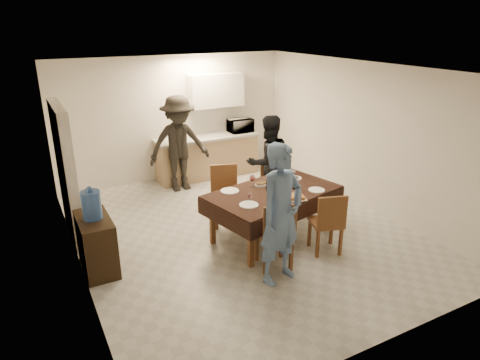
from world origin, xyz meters
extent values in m
cube|color=beige|center=(0.00, 0.00, 0.00)|extent=(5.00, 6.00, 0.02)
cube|color=white|center=(0.00, 0.00, 2.60)|extent=(5.00, 6.00, 0.02)
cube|color=white|center=(0.00, 3.00, 1.30)|extent=(5.00, 0.02, 2.60)
cube|color=white|center=(0.00, -3.00, 1.30)|extent=(5.00, 0.02, 2.60)
cube|color=white|center=(-2.50, 0.00, 1.30)|extent=(0.02, 6.00, 2.60)
cube|color=white|center=(2.50, 0.00, 1.30)|extent=(0.02, 6.00, 2.60)
cube|color=white|center=(-2.42, 1.20, 1.05)|extent=(0.15, 1.40, 2.10)
cube|color=tan|center=(0.60, 2.68, 0.43)|extent=(2.20, 0.60, 0.86)
cube|color=#ADADA8|center=(0.60, 2.68, 0.89)|extent=(2.24, 0.64, 0.05)
cube|color=white|center=(0.90, 2.82, 1.85)|extent=(1.20, 0.34, 0.70)
cube|color=black|center=(0.35, -0.39, 0.76)|extent=(2.22, 1.58, 0.04)
cube|color=brown|center=(0.35, -0.39, 0.37)|extent=(0.07, 0.07, 0.74)
cube|color=brown|center=(-0.10, -1.14, 0.49)|extent=(0.55, 0.55, 0.05)
cube|color=brown|center=(-0.10, -1.35, 0.77)|extent=(0.46, 0.14, 0.49)
cube|color=brown|center=(0.80, -1.14, 0.46)|extent=(0.54, 0.54, 0.05)
cube|color=brown|center=(0.80, -1.33, 0.72)|extent=(0.43, 0.17, 0.46)
cube|color=brown|center=(-0.10, 0.36, 0.48)|extent=(0.57, 0.57, 0.05)
cube|color=brown|center=(-0.10, 0.16, 0.75)|extent=(0.44, 0.18, 0.48)
cube|color=brown|center=(0.80, 0.36, 0.44)|extent=(0.56, 0.56, 0.05)
cube|color=brown|center=(0.80, 0.18, 0.68)|extent=(0.37, 0.25, 0.44)
cube|color=black|center=(-2.28, -0.06, 0.39)|extent=(0.42, 0.84, 0.78)
cylinder|color=#3B65B6|center=(-2.28, -0.06, 0.97)|extent=(0.26, 0.26, 0.38)
cylinder|color=white|center=(0.70, -0.44, 0.88)|extent=(0.12, 0.12, 0.19)
cube|color=#B37E34|center=(0.45, -0.77, 0.81)|extent=(0.44, 0.38, 0.05)
cylinder|color=white|center=(0.65, -0.21, 0.82)|extent=(0.16, 0.16, 0.06)
cylinder|color=white|center=(0.30, -0.11, 0.80)|extent=(0.19, 0.19, 0.03)
cylinder|color=white|center=(-0.25, -0.69, 0.79)|extent=(0.27, 0.27, 0.02)
cylinder|color=white|center=(0.95, -0.69, 0.79)|extent=(0.26, 0.26, 0.01)
cylinder|color=white|center=(-0.25, -0.09, 0.79)|extent=(0.28, 0.28, 0.02)
cylinder|color=white|center=(0.95, -0.09, 0.79)|extent=(0.25, 0.25, 0.01)
imported|color=white|center=(1.42, 2.68, 1.06)|extent=(0.52, 0.36, 0.29)
imported|color=#5D7BAE|center=(-0.20, -1.44, 0.94)|extent=(0.77, 0.60, 1.88)
imported|color=black|center=(0.90, 0.66, 0.86)|extent=(0.87, 0.70, 1.71)
imported|color=black|center=(-0.20, 2.23, 0.96)|extent=(1.24, 0.71, 1.91)
camera|label=1|loc=(-2.98, -5.54, 3.26)|focal=32.00mm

